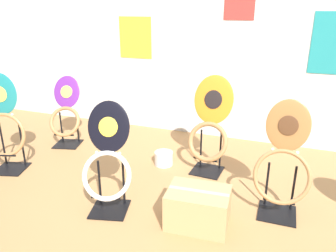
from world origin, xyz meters
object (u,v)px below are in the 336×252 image
toilet_seat_display_jazz_black (108,165)px  toilet_seat_display_woodgrain (283,164)px  toilet_seat_display_teal_sax (4,126)px  toilet_seat_display_orange_sun (210,129)px  toilet_seat_display_purple_note (66,116)px  paint_can (164,158)px  storage_box (198,208)px

toilet_seat_display_jazz_black → toilet_seat_display_woodgrain: size_ratio=0.96×
toilet_seat_display_teal_sax → toilet_seat_display_orange_sun: bearing=20.3°
toilet_seat_display_purple_note → paint_can: size_ratio=4.15×
toilet_seat_display_woodgrain → toilet_seat_display_orange_sun: bearing=143.3°
toilet_seat_display_purple_note → toilet_seat_display_teal_sax: bearing=-100.1°
toilet_seat_display_orange_sun → toilet_seat_display_teal_sax: size_ratio=0.96×
toilet_seat_display_orange_sun → paint_can: 0.57m
toilet_seat_display_teal_sax → toilet_seat_display_woodgrain: bearing=3.8°
toilet_seat_display_orange_sun → paint_can: size_ratio=4.93×
toilet_seat_display_jazz_black → toilet_seat_display_teal_sax: bearing=169.3°
paint_can → toilet_seat_display_teal_sax: bearing=-155.3°
toilet_seat_display_jazz_black → storage_box: 0.74m
toilet_seat_display_woodgrain → toilet_seat_display_teal_sax: size_ratio=0.94×
toilet_seat_display_purple_note → toilet_seat_display_orange_sun: 1.68m
toilet_seat_display_purple_note → storage_box: bearing=-26.8°
toilet_seat_display_purple_note → toilet_seat_display_orange_sun: size_ratio=0.84×
toilet_seat_display_purple_note → storage_box: 2.04m
toilet_seat_display_purple_note → toilet_seat_display_teal_sax: 0.75m
toilet_seat_display_purple_note → toilet_seat_display_woodgrain: size_ratio=0.87×
toilet_seat_display_orange_sun → paint_can: toilet_seat_display_orange_sun is taller
toilet_seat_display_woodgrain → storage_box: 0.70m
toilet_seat_display_purple_note → paint_can: toilet_seat_display_purple_note is taller
toilet_seat_display_woodgrain → toilet_seat_display_teal_sax: (-2.48, -0.17, 0.04)m
toilet_seat_display_teal_sax → storage_box: (1.94, -0.18, -0.32)m
toilet_seat_display_purple_note → toilet_seat_display_woodgrain: 2.42m
storage_box → toilet_seat_display_purple_note: bearing=153.2°
toilet_seat_display_teal_sax → storage_box: size_ratio=2.05×
toilet_seat_display_purple_note → toilet_seat_display_jazz_black: bearing=-41.0°
toilet_seat_display_orange_sun → toilet_seat_display_teal_sax: (-1.81, -0.67, 0.03)m
toilet_seat_display_jazz_black → toilet_seat_display_woodgrain: bearing=17.9°
toilet_seat_display_orange_sun → toilet_seat_display_teal_sax: toilet_seat_display_teal_sax is taller
storage_box → toilet_seat_display_jazz_black: bearing=-175.8°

